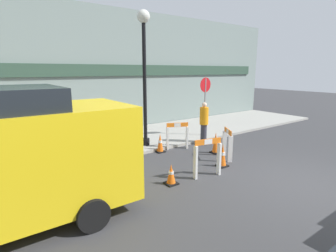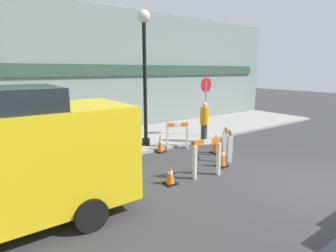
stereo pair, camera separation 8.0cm
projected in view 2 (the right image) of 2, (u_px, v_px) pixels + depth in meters
ground_plane at (308, 186)px, 6.47m from camera, size 60.00×60.00×0.00m
sidewalk_slab at (163, 134)px, 11.57m from camera, size 18.00×3.80×0.10m
storefront_facade at (140, 71)px, 12.58m from camera, size 18.00×0.22×5.50m
streetlamp_post at (144, 60)px, 9.04m from camera, size 0.44×0.44×4.68m
stop_sign at (206, 97)px, 10.85m from camera, size 0.60×0.06×2.41m
barricade_0 at (207, 157)px, 6.92m from camera, size 0.80×0.29×1.05m
barricade_1 at (227, 143)px, 8.35m from camera, size 0.48×0.67×0.98m
barricade_2 at (178, 135)px, 9.41m from camera, size 0.78×0.43×0.97m
barricade_3 at (127, 147)px, 7.76m from camera, size 0.40×0.75×1.09m
traffic_cone_0 at (160, 143)px, 9.09m from camera, size 0.30×0.30×0.66m
traffic_cone_1 at (216, 143)px, 8.96m from camera, size 0.30×0.30×0.73m
traffic_cone_2 at (170, 175)px, 6.52m from camera, size 0.30×0.30×0.52m
traffic_cone_3 at (222, 156)px, 7.71m from camera, size 0.30×0.30×0.68m
traffic_cone_4 at (136, 150)px, 8.50m from camera, size 0.30×0.30×0.52m
person_worker at (204, 122)px, 9.93m from camera, size 0.43×0.43×1.62m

